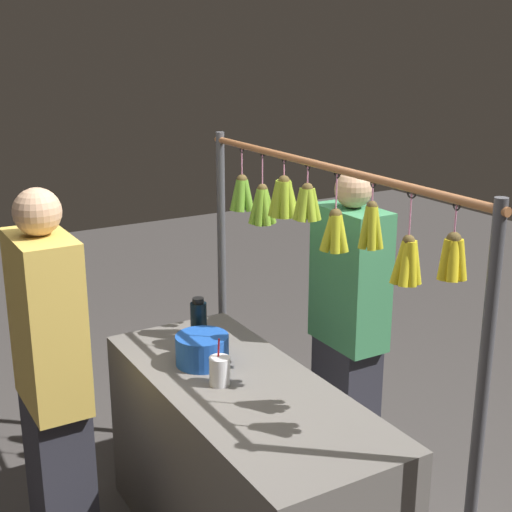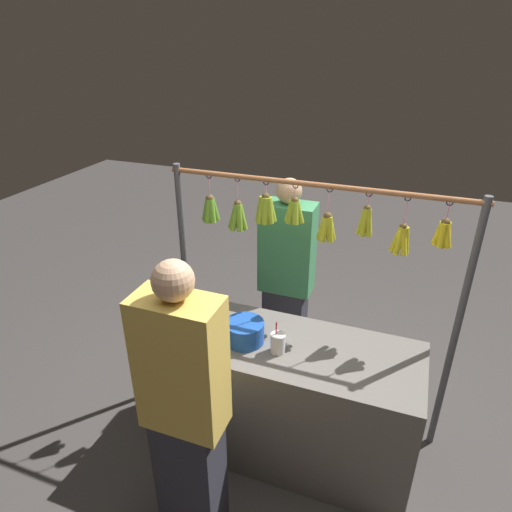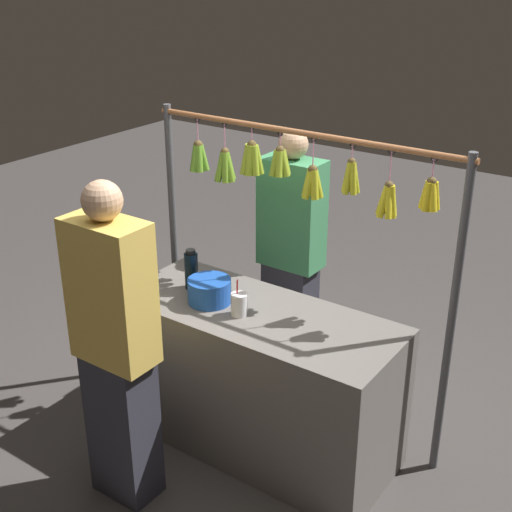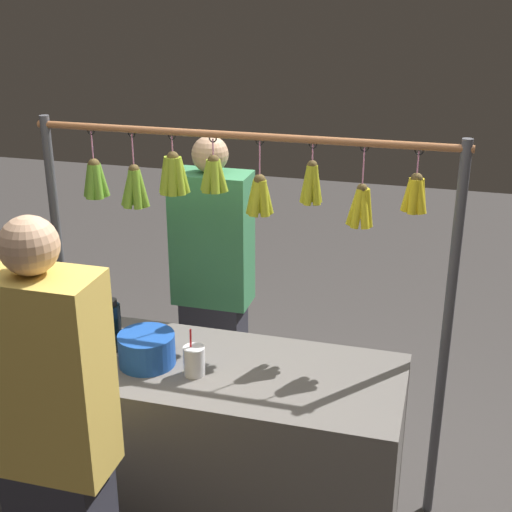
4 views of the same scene
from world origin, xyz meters
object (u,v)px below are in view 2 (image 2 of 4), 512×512
Objects in this scene: vendor_person at (286,285)px; customer_person at (186,416)px; blue_bucket at (245,332)px; water_bottle at (221,313)px; drink_cup at (278,343)px.

vendor_person is 0.97× the size of customer_person.
vendor_person reaches higher than blue_bucket.
water_bottle is 0.75m from customer_person.
blue_bucket is at bearing -7.20° from drink_cup.
customer_person is (0.27, 0.62, -0.07)m from drink_cup.
customer_person is at bearing 66.30° from drink_cup.
drink_cup is (-0.22, 0.03, -0.01)m from blue_bucket.
drink_cup is 0.12× the size of customer_person.
blue_bucket is (-0.19, 0.08, -0.04)m from water_bottle.
drink_cup is (-0.41, 0.10, -0.05)m from water_bottle.
water_bottle is 0.76m from vendor_person.
water_bottle is at bearing -79.53° from customer_person.
vendor_person is at bearing -106.48° from water_bottle.
water_bottle is 0.42m from drink_cup.
customer_person is (0.08, 1.44, 0.03)m from vendor_person.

